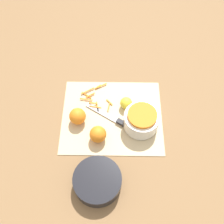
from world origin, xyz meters
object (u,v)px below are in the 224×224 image
at_px(orange_right, 78,116).
at_px(lemon, 126,103).
at_px(bowl_speckled, 141,120).
at_px(orange_left, 98,134).
at_px(bowl_dark, 98,181).
at_px(knife, 119,122).

relative_size(orange_right, lemon, 1.34).
bearing_deg(bowl_speckled, orange_left, 20.05).
height_order(bowl_dark, knife, bowl_dark).
bearing_deg(bowl_dark, orange_right, -70.62).
relative_size(bowl_dark, orange_right, 2.55).
bearing_deg(bowl_speckled, orange_right, -3.87).
bearing_deg(orange_left, knife, -139.16).
relative_size(bowl_speckled, orange_right, 2.07).
relative_size(bowl_dark, lemon, 3.43).
bearing_deg(knife, bowl_speckled, -154.60).
xyz_separation_m(bowl_dark, knife, (-0.08, -0.26, -0.02)).
bearing_deg(bowl_speckled, lemon, -56.57).
relative_size(bowl_speckled, bowl_dark, 0.81).
xyz_separation_m(orange_left, lemon, (-0.12, -0.16, -0.01)).
distance_m(knife, lemon, 0.09).
xyz_separation_m(bowl_speckled, bowl_dark, (0.17, 0.25, -0.02)).
bearing_deg(orange_right, bowl_dark, 109.38).
height_order(orange_left, orange_right, orange_right).
bearing_deg(lemon, bowl_dark, 72.30).
relative_size(bowl_dark, orange_left, 2.61).
distance_m(bowl_speckled, lemon, 0.11).
relative_size(orange_left, orange_right, 0.98).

